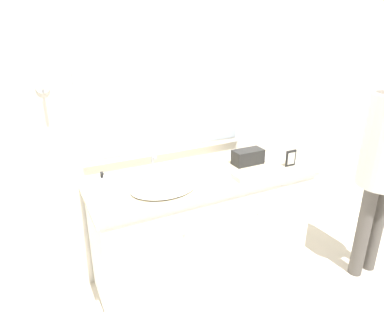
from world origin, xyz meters
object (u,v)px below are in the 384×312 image
Objects in this scene: soap_bottle at (103,185)px; picture_frame at (291,158)px; sink_basin at (163,186)px; appliance_box at (248,157)px.

picture_frame is at bearing -7.76° from soap_bottle.
appliance_box is at bearing 8.12° from sink_basin.
appliance_box is (1.20, -0.01, -0.00)m from soap_bottle.
sink_basin is at bearing -17.49° from soap_bottle.
sink_basin is at bearing -171.88° from appliance_box.
soap_bottle is 1.18× the size of picture_frame.
sink_basin is 0.82m from appliance_box.
soap_bottle reaches higher than appliance_box.
appliance_box is at bearing 145.73° from picture_frame.
soap_bottle is (-0.39, 0.12, 0.04)m from sink_basin.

